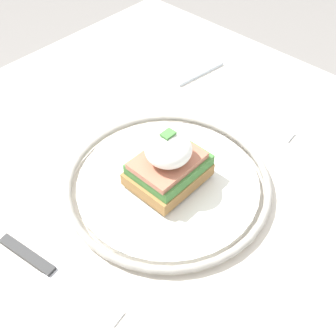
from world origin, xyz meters
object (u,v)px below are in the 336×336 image
(plate, at_px, (168,183))
(knife, at_px, (48,270))
(sandwich, at_px, (168,163))
(napkin, at_px, (176,58))
(fork, at_px, (255,121))

(plate, bearing_deg, knife, -4.22)
(sandwich, height_order, napkin, sandwich)
(sandwich, height_order, knife, sandwich)
(napkin, bearing_deg, sandwich, 40.23)
(plate, height_order, napkin, plate)
(knife, distance_m, napkin, 0.44)
(plate, xyz_separation_m, fork, (-0.18, 0.01, -0.01))
(sandwich, bearing_deg, plate, -121.32)
(napkin, bearing_deg, knife, 23.81)
(plate, bearing_deg, fork, 177.36)
(plate, relative_size, knife, 1.54)
(sandwich, bearing_deg, fork, 177.88)
(fork, xyz_separation_m, napkin, (-0.05, -0.20, 0.00))
(knife, bearing_deg, fork, 176.58)
(napkin, bearing_deg, plate, 40.12)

